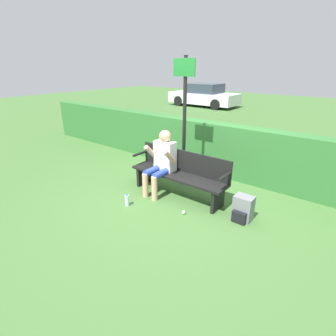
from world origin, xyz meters
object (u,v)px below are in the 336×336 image
at_px(park_bench, 180,173).
at_px(person_seated, 162,160).
at_px(backpack, 243,209).
at_px(water_bottle, 127,200).
at_px(signpost, 184,113).
at_px(parked_car, 204,96).

xyz_separation_m(park_bench, person_seated, (-0.33, -0.12, 0.23)).
distance_m(backpack, water_bottle, 1.99).
xyz_separation_m(signpost, parked_car, (-5.42, 9.94, -0.87)).
bearing_deg(backpack, water_bottle, -155.16).
bearing_deg(parked_car, park_bench, -60.74).
relative_size(signpost, parked_car, 0.61).
bearing_deg(signpost, park_bench, -62.42).
bearing_deg(person_seated, signpost, 81.03).
distance_m(park_bench, parked_car, 11.85).
bearing_deg(parked_car, signpost, -60.69).
xyz_separation_m(park_bench, backpack, (1.33, -0.11, -0.25)).
distance_m(park_bench, person_seated, 0.42).
distance_m(park_bench, water_bottle, 1.11).
relative_size(park_bench, signpost, 0.78).
relative_size(park_bench, backpack, 4.74).
bearing_deg(water_bottle, park_bench, 63.38).
distance_m(park_bench, backpack, 1.36).
xyz_separation_m(person_seated, backpack, (1.67, 0.02, -0.48)).
distance_m(water_bottle, signpost, 1.99).
relative_size(person_seated, signpost, 0.49).
relative_size(water_bottle, signpost, 0.09).
relative_size(person_seated, backpack, 2.96).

